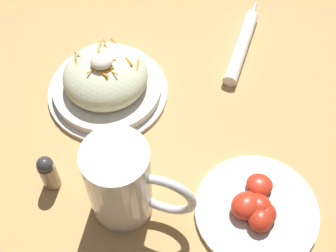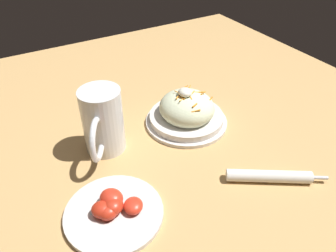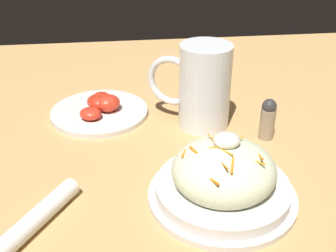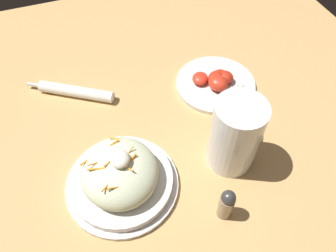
{
  "view_description": "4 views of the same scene",
  "coord_description": "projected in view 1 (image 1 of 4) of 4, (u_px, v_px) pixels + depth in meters",
  "views": [
    {
      "loc": [
        0.03,
        0.5,
        0.73
      ],
      "look_at": [
        -0.07,
        0.08,
        0.07
      ],
      "focal_mm": 51.35,
      "sensor_mm": 36.0,
      "label": 1
    },
    {
      "loc": [
        -0.6,
        0.35,
        0.54
      ],
      "look_at": [
        -0.07,
        0.04,
        0.08
      ],
      "focal_mm": 34.82,
      "sensor_mm": 36.0,
      "label": 2
    },
    {
      "loc": [
        -0.13,
        -0.56,
        0.41
      ],
      "look_at": [
        -0.06,
        0.07,
        0.06
      ],
      "focal_mm": 45.01,
      "sensor_mm": 36.0,
      "label": 3
    },
    {
      "loc": [
        0.33,
        -0.08,
        0.59
      ],
      "look_at": [
        -0.04,
        0.05,
        0.08
      ],
      "focal_mm": 34.49,
      "sensor_mm": 36.0,
      "label": 4
    }
  ],
  "objects": [
    {
      "name": "ground_plane",
      "position": [
        121.0,
        119.0,
        0.88
      ],
      "size": [
        1.43,
        1.43,
        0.0
      ],
      "primitive_type": "plane",
      "color": "tan"
    },
    {
      "name": "salad_plate",
      "position": [
        106.0,
        81.0,
        0.88
      ],
      "size": [
        0.23,
        0.23,
        0.11
      ],
      "color": "silver",
      "rests_on": "ground_plane"
    },
    {
      "name": "beer_mug",
      "position": [
        122.0,
        186.0,
        0.73
      ],
      "size": [
        0.16,
        0.12,
        0.17
      ],
      "color": "white",
      "rests_on": "ground_plane"
    },
    {
      "name": "napkin_roll",
      "position": [
        241.0,
        46.0,
        0.96
      ],
      "size": [
        0.14,
        0.2,
        0.03
      ],
      "color": "white",
      "rests_on": "ground_plane"
    },
    {
      "name": "tomato_plate",
      "position": [
        256.0,
        209.0,
        0.77
      ],
      "size": [
        0.2,
        0.2,
        0.04
      ],
      "color": "silver",
      "rests_on": "ground_plane"
    },
    {
      "name": "salt_shaker",
      "position": [
        48.0,
        172.0,
        0.78
      ],
      "size": [
        0.03,
        0.03,
        0.08
      ],
      "color": "gray",
      "rests_on": "ground_plane"
    }
  ]
}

